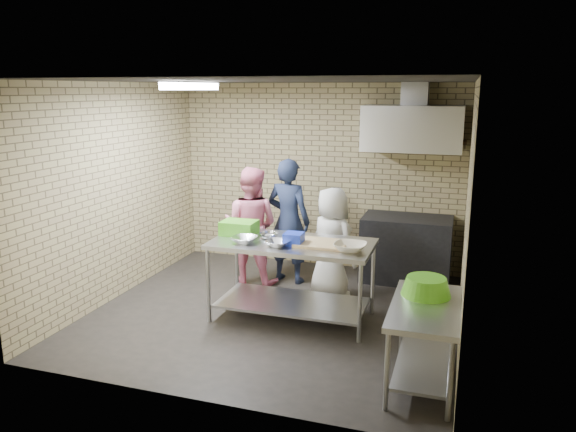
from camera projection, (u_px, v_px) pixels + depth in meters
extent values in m
plane|color=black|center=(275.00, 312.00, 6.58)|extent=(4.20, 4.20, 0.00)
plane|color=black|center=(274.00, 80.00, 5.97)|extent=(4.20, 4.20, 0.00)
cube|color=#97855E|center=(319.00, 176.00, 8.13)|extent=(4.20, 0.06, 2.70)
cube|color=#97855E|center=(192.00, 250.00, 4.43)|extent=(4.20, 0.06, 2.70)
cube|color=#97855E|center=(117.00, 192.00, 6.91)|extent=(0.06, 4.00, 2.70)
cube|color=#97855E|center=(467.00, 215.00, 5.65)|extent=(0.06, 4.00, 2.70)
cube|color=#B4B6BC|center=(292.00, 280.00, 6.35)|extent=(1.83, 0.92, 0.92)
cube|color=silver|center=(423.00, 344.00, 4.94)|extent=(0.60, 1.20, 0.75)
cube|color=black|center=(406.00, 249.00, 7.61)|extent=(1.20, 0.70, 0.90)
cube|color=silver|center=(412.00, 128.00, 7.28)|extent=(1.30, 0.60, 0.60)
cube|color=#A5A8AD|center=(415.00, 94.00, 7.32)|extent=(0.35, 0.30, 0.30)
cube|color=#3F2B19|center=(436.00, 141.00, 7.41)|extent=(0.80, 0.20, 0.04)
cube|color=white|center=(191.00, 86.00, 6.29)|extent=(0.10, 1.25, 0.08)
cube|color=green|center=(239.00, 228.00, 6.55)|extent=(0.41, 0.31, 0.16)
cube|color=#1B35CE|center=(294.00, 239.00, 6.12)|extent=(0.20, 0.20, 0.13)
cube|color=tan|center=(322.00, 244.00, 6.12)|extent=(0.56, 0.43, 0.03)
imported|color=silver|center=(245.00, 240.00, 6.20)|extent=(0.30, 0.30, 0.07)
imported|color=silver|center=(269.00, 236.00, 6.37)|extent=(0.23, 0.23, 0.07)
imported|color=silver|center=(278.00, 243.00, 6.06)|extent=(0.28, 0.28, 0.06)
imported|color=beige|center=(350.00, 247.00, 5.89)|extent=(0.37, 0.37, 0.09)
cylinder|color=#B22619|center=(417.00, 133.00, 7.46)|extent=(0.07, 0.07, 0.18)
cylinder|color=green|center=(448.00, 135.00, 7.34)|extent=(0.06, 0.06, 0.15)
imported|color=black|center=(289.00, 221.00, 7.50)|extent=(0.68, 0.51, 1.71)
imported|color=pink|center=(251.00, 226.00, 7.45)|extent=(0.78, 0.61, 1.60)
imported|color=silver|center=(332.00, 243.00, 6.94)|extent=(0.83, 0.75, 1.42)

